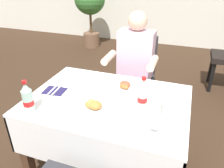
{
  "coord_description": "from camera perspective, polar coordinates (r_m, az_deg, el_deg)",
  "views": [
    {
      "loc": [
        0.55,
        -1.35,
        1.63
      ],
      "look_at": [
        0.04,
        0.09,
        0.81
      ],
      "focal_mm": 35.35,
      "sensor_mm": 36.0,
      "label": 1
    }
  ],
  "objects": [
    {
      "name": "cola_bottle_secondary",
      "position": [
        1.55,
        7.92,
        -2.92
      ],
      "size": [
        0.07,
        0.07,
        0.25
      ],
      "color": "silver",
      "rests_on": "main_dining_table"
    },
    {
      "name": "cola_bottle_primary",
      "position": [
        1.6,
        -20.97,
        -3.62
      ],
      "size": [
        0.07,
        0.07,
        0.24
      ],
      "color": "silver",
      "rests_on": "main_dining_table"
    },
    {
      "name": "seated_diner_far",
      "position": [
        2.31,
        5.7,
        4.6
      ],
      "size": [
        0.5,
        0.46,
        1.26
      ],
      "color": "#282D42",
      "rests_on": "ground"
    },
    {
      "name": "ground_plane",
      "position": [
        2.19,
        -1.97,
        -20.02
      ],
      "size": [
        11.0,
        11.0,
        0.0
      ],
      "primitive_type": "plane",
      "color": "#382619"
    },
    {
      "name": "potted_plant_corner",
      "position": [
        4.96,
        -5.73,
        19.82
      ],
      "size": [
        0.64,
        0.64,
        1.35
      ],
      "color": "brown",
      "rests_on": "ground"
    },
    {
      "name": "napkin_cutlery_set",
      "position": [
        1.86,
        -14.62,
        -1.68
      ],
      "size": [
        0.18,
        0.19,
        0.01
      ],
      "color": "#231E4C",
      "rests_on": "main_dining_table"
    },
    {
      "name": "plate_far_diner",
      "position": [
        1.83,
        3.04,
        -0.7
      ],
      "size": [
        0.23,
        0.23,
        0.06
      ],
      "color": "white",
      "rests_on": "main_dining_table"
    },
    {
      "name": "chair_far_diner_seat",
      "position": [
        2.48,
        5.59,
        2.3
      ],
      "size": [
        0.44,
        0.5,
        0.97
      ],
      "color": "#2D2D33",
      "rests_on": "ground"
    },
    {
      "name": "beer_glass_left",
      "position": [
        1.35,
        11.3,
        -8.4
      ],
      "size": [
        0.07,
        0.07,
        0.21
      ],
      "color": "white",
      "rests_on": "main_dining_table"
    },
    {
      "name": "main_dining_table",
      "position": [
        1.79,
        -1.07,
        -8.35
      ],
      "size": [
        1.22,
        0.87,
        0.73
      ],
      "color": "white",
      "rests_on": "ground"
    },
    {
      "name": "plate_near_camera",
      "position": [
        1.58,
        -5.15,
        -5.54
      ],
      "size": [
        0.25,
        0.25,
        0.07
      ],
      "color": "white",
      "rests_on": "main_dining_table"
    }
  ]
}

